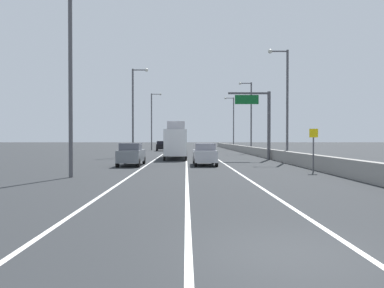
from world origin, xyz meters
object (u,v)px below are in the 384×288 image
Objects in this scene: lamp_post_right_third at (250,113)px; lamp_post_right_fourth at (233,120)px; car_gray_0 at (131,154)px; box_truck at (176,141)px; lamp_post_left_mid at (135,107)px; overhead_sign_gantry at (262,117)px; lamp_post_left_near at (74,68)px; speed_advisory_sign at (313,147)px; lamp_post_right_second at (285,98)px; lamp_post_left_far at (153,118)px; car_black_2 at (161,146)px; car_silver_1 at (205,154)px.

lamp_post_right_third is 1.00× the size of lamp_post_right_fourth.
lamp_post_right_fourth is at bearing 72.82° from car_gray_0.
lamp_post_left_mid is at bearing 137.16° from box_truck.
overhead_sign_gantry is 16.05m from car_gray_0.
lamp_post_right_third is 40.22m from lamp_post_left_near.
box_truck reaches higher than speed_advisory_sign.
lamp_post_right_second is (1.81, -2.53, 1.79)m from overhead_sign_gantry.
lamp_post_left_far reaches higher than overhead_sign_gantry.
overhead_sign_gantry is at bearing -27.05° from lamp_post_left_mid.
car_black_2 is at bearing 87.63° from lamp_post_left_near.
speed_advisory_sign is 9.65m from car_silver_1.
lamp_post_right_fourth is at bearing 21.57° from lamp_post_left_far.
car_gray_0 reaches higher than car_black_2.
car_silver_1 is at bearing -80.22° from car_black_2.
lamp_post_left_far is (-15.12, 33.19, 1.79)m from overhead_sign_gantry.
car_gray_0 is 0.48× the size of box_truck.
speed_advisory_sign is 0.26× the size of lamp_post_right_fourth.
lamp_post_left_far is 31.42m from box_truck.
lamp_post_left_mid is 18.84m from car_silver_1.
car_black_2 is (-15.08, 10.00, -5.59)m from lamp_post_right_third.
lamp_post_right_second is 21.23m from lamp_post_right_third.
lamp_post_left_near is 50.94m from lamp_post_left_far.
car_black_2 is (-13.12, 28.69, -3.80)m from overhead_sign_gantry.
car_gray_0 is (2.05, -41.72, -5.55)m from lamp_post_left_far.
lamp_post_right_third is at bearing 54.38° from box_truck.
lamp_post_right_third is at bearing -89.87° from lamp_post_right_fourth.
box_truck is (3.49, 11.12, 1.05)m from car_gray_0.
speed_advisory_sign is at bearing -72.61° from car_black_2.
lamp_post_right_third reaches higher than overhead_sign_gantry.
lamp_post_right_second and lamp_post_right_third have the same top height.
lamp_post_right_second is at bearing -54.36° from overhead_sign_gantry.
lamp_post_right_fourth is at bearing 87.26° from overhead_sign_gantry.
lamp_post_right_third is at bearing -33.55° from car_black_2.
box_truck is (5.54, -30.60, -4.50)m from lamp_post_left_far.
lamp_post_right_fourth is 2.42× the size of car_gray_0.
lamp_post_right_fourth is 51.02m from car_gray_0.
box_truck is (5.53, -5.13, -4.50)m from lamp_post_left_mid.
lamp_post_right_fourth is 18.32m from lamp_post_left_far.
overhead_sign_gantry is 40.01m from lamp_post_right_fourth.
lamp_post_right_second is 2.72× the size of car_black_2.
car_silver_1 is (8.36, -15.95, -5.56)m from lamp_post_left_mid.
lamp_post_right_second is 1.00× the size of lamp_post_left_far.
lamp_post_right_third and lamp_post_left_near have the same top height.
box_truck is at bearing 104.65° from car_silver_1.
lamp_post_right_third is at bearing 89.61° from lamp_post_right_second.
speed_advisory_sign is 0.26× the size of lamp_post_right_third.
lamp_post_left_far is (-16.94, 35.72, 0.00)m from lamp_post_right_second.
overhead_sign_gantry is 31.78m from car_black_2.
lamp_post_left_far is (-0.08, 50.94, 0.00)m from lamp_post_left_near.
car_gray_0 is (1.97, 9.22, -5.55)m from lamp_post_left_near.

